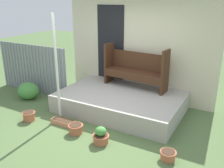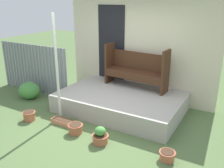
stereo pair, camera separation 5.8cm
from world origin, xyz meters
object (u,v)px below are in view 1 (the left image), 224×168
(flower_pot_left, at_px, (29,116))
(flower_pot_right, at_px, (101,136))
(support_post, at_px, (57,69))
(bench, at_px, (136,67))
(flower_pot_far_right, at_px, (168,155))
(planter_box_rect, at_px, (63,122))
(flower_pot_middle, at_px, (76,128))
(shrub_by_fence, at_px, (28,91))

(flower_pot_left, xyz_separation_m, flower_pot_right, (1.89, 0.00, 0.03))
(support_post, height_order, flower_pot_left, support_post)
(bench, bearing_deg, flower_pot_left, -123.99)
(bench, distance_m, flower_pot_left, 2.81)
(support_post, relative_size, flower_pot_far_right, 8.08)
(flower_pot_right, height_order, planter_box_rect, flower_pot_right)
(support_post, xyz_separation_m, flower_pot_middle, (0.71, -0.37, -1.06))
(planter_box_rect, bearing_deg, flower_pot_far_right, -2.90)
(flower_pot_far_right, xyz_separation_m, planter_box_rect, (-2.38, 0.12, -0.04))
(flower_pot_left, bearing_deg, flower_pot_middle, 2.73)
(bench, height_order, flower_pot_middle, bench)
(bench, bearing_deg, support_post, -119.37)
(flower_pot_right, relative_size, flower_pot_far_right, 1.17)
(flower_pot_middle, xyz_separation_m, flower_pot_right, (0.63, -0.06, 0.04))
(support_post, height_order, bench, support_post)
(support_post, xyz_separation_m, flower_pot_far_right, (2.62, -0.31, -1.08))
(flower_pot_right, bearing_deg, flower_pot_left, -179.93)
(flower_pot_far_right, bearing_deg, flower_pot_middle, -178.25)
(flower_pot_middle, relative_size, flower_pot_far_right, 1.08)
(support_post, distance_m, shrub_by_fence, 1.85)
(planter_box_rect, height_order, shrub_by_fence, shrub_by_fence)
(support_post, bearing_deg, bench, 56.36)
(support_post, bearing_deg, shrub_by_fence, 161.73)
(support_post, bearing_deg, flower_pot_far_right, -6.71)
(bench, height_order, flower_pot_left, bench)
(flower_pot_left, xyz_separation_m, shrub_by_fence, (-0.97, 0.93, 0.11))
(flower_pot_left, bearing_deg, flower_pot_far_right, 2.14)
(bench, height_order, shrub_by_fence, bench)
(flower_pot_left, bearing_deg, support_post, 38.12)
(flower_pot_left, distance_m, flower_pot_middle, 1.26)
(support_post, xyz_separation_m, planter_box_rect, (0.24, -0.19, -1.12))
(flower_pot_far_right, bearing_deg, flower_pot_right, -174.82)
(support_post, xyz_separation_m, shrub_by_fence, (-1.52, 0.50, -0.94))
(flower_pot_middle, bearing_deg, flower_pot_right, -5.16)
(shrub_by_fence, bearing_deg, support_post, -18.27)
(bench, bearing_deg, flower_pot_middle, -97.00)
(flower_pot_left, xyz_separation_m, planter_box_rect, (0.78, 0.24, -0.06))
(support_post, relative_size, planter_box_rect, 4.29)
(support_post, relative_size, bench, 1.40)
(flower_pot_far_right, height_order, planter_box_rect, flower_pot_far_right)
(bench, distance_m, flower_pot_right, 2.27)
(bench, xyz_separation_m, flower_pot_right, (0.23, -2.10, -0.81))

